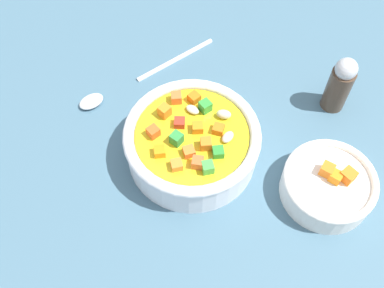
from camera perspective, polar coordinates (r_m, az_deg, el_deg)
ground_plane at (r=57.56cm, az=0.00°, el=-1.87°), size 140.00×140.00×2.00cm
soup_bowl_main at (r=54.22cm, az=0.00°, el=0.19°), size 16.07×16.07×6.13cm
spoon at (r=63.46cm, az=-7.77°, el=7.75°), size 11.01×19.37×1.02cm
side_bowl_small at (r=54.82cm, az=16.58°, el=-4.91°), size 10.70×10.70×4.48cm
pepper_shaker at (r=60.63cm, az=17.92°, el=7.10°), size 3.06×3.06×8.41cm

